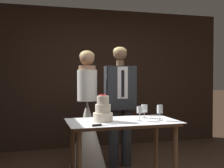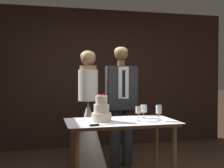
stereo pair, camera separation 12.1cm
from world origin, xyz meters
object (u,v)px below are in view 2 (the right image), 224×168
object	(u,v)px
cake_table	(121,131)
wine_glass_near	(144,109)
wine_glass_far	(138,110)
cake_knife	(102,125)
tiered_cake	(101,111)
wine_glass_middle	(159,110)
groom	(121,100)
bride	(88,126)

from	to	relation	value
cake_table	wine_glass_near	xyz separation A→B (m)	(0.32, 0.12, 0.22)
wine_glass_far	cake_knife	bearing A→B (deg)	-159.20
tiered_cake	wine_glass_near	world-z (taller)	tiered_cake
tiered_cake	cake_knife	xyz separation A→B (m)	(-0.04, -0.25, -0.11)
tiered_cake	wine_glass_middle	world-z (taller)	tiered_cake
cake_table	wine_glass_middle	world-z (taller)	wine_glass_middle
wine_glass_middle	wine_glass_far	bearing A→B (deg)	169.71
tiered_cake	wine_glass_far	size ratio (longest dim) A/B	1.87
tiered_cake	wine_glass_near	distance (m)	0.55
cake_table	wine_glass_near	bearing A→B (deg)	20.35
wine_glass_near	groom	size ratio (longest dim) A/B	0.09
wine_glass_middle	groom	bearing A→B (deg)	99.51
tiered_cake	wine_glass_far	xyz separation A→B (m)	(0.41, -0.08, 0.01)
tiered_cake	wine_glass_middle	xyz separation A→B (m)	(0.64, -0.12, 0.01)
wine_glass_far	groom	size ratio (longest dim) A/B	0.09
bride	cake_knife	bearing A→B (deg)	-91.32
cake_knife	cake_table	bearing A→B (deg)	28.88
wine_glass_middle	groom	xyz separation A→B (m)	(-0.17, 1.00, 0.04)
cake_table	tiered_cake	world-z (taller)	tiered_cake
wine_glass_middle	bride	size ratio (longest dim) A/B	0.11
tiered_cake	wine_glass_far	world-z (taller)	tiered_cake
groom	bride	bearing A→B (deg)	179.93
cake_table	tiered_cake	bearing A→B (deg)	179.81
bride	wine_glass_middle	bearing A→B (deg)	-56.80
cake_knife	groom	bearing A→B (deg)	51.61
cake_table	groom	xyz separation A→B (m)	(0.24, 0.88, 0.28)
wine_glass_middle	cake_knife	bearing A→B (deg)	-169.19
wine_glass_near	wine_glass_middle	distance (m)	0.26
tiered_cake	groom	xyz separation A→B (m)	(0.47, 0.88, 0.05)
tiered_cake	cake_knife	world-z (taller)	tiered_cake
tiered_cake	cake_knife	size ratio (longest dim) A/B	0.70
cake_knife	groom	distance (m)	1.25
wine_glass_near	wine_glass_middle	bearing A→B (deg)	-68.32
tiered_cake	bride	xyz separation A→B (m)	(-0.02, 0.88, -0.31)
wine_glass_far	bride	size ratio (longest dim) A/B	0.10
wine_glass_near	bride	bearing A→B (deg)	126.29
cake_table	wine_glass_middle	size ratio (longest dim) A/B	6.94
cake_table	wine_glass_far	bearing A→B (deg)	-23.33
groom	tiered_cake	bearing A→B (deg)	-118.13
tiered_cake	wine_glass_near	bearing A→B (deg)	12.13
cake_table	groom	bearing A→B (deg)	74.52
wine_glass_middle	cake_table	bearing A→B (deg)	163.71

